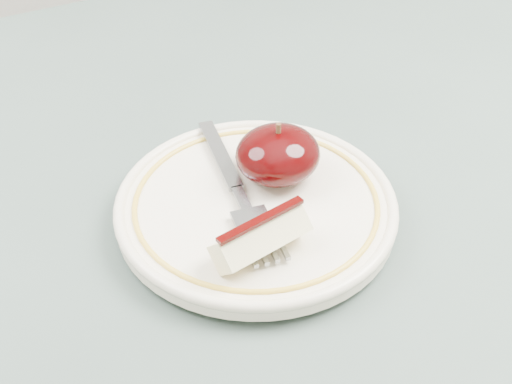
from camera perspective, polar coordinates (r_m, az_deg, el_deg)
name	(u,v)px	position (r m, az deg, el deg)	size (l,w,h in m)	color
table	(287,289)	(0.62, 2.46, -7.73)	(0.90, 0.90, 0.75)	brown
plate	(256,206)	(0.55, 0.00, -1.12)	(0.22, 0.22, 0.02)	#F6EACE
apple_half	(278,154)	(0.56, 1.76, 3.02)	(0.07, 0.06, 0.05)	black
apple_wedge	(261,237)	(0.49, 0.39, -3.65)	(0.08, 0.04, 0.03)	#F5EAB4
fork	(237,189)	(0.55, -1.53, 0.22)	(0.05, 0.18, 0.00)	gray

